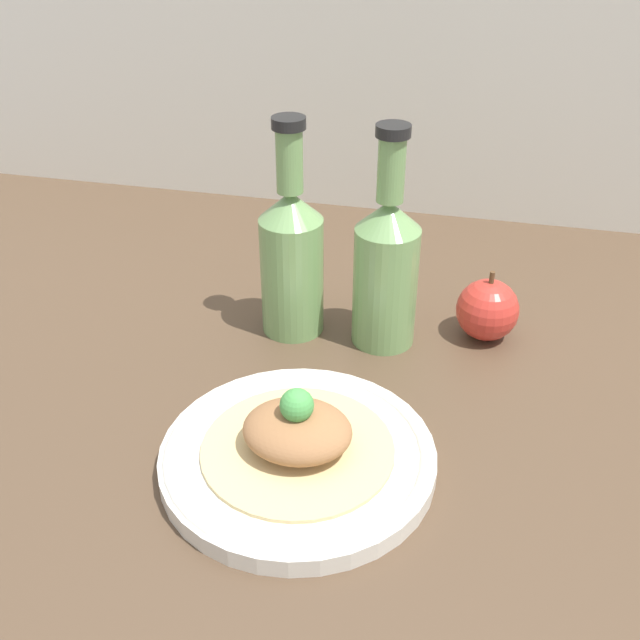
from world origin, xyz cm
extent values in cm
cube|color=brown|center=(0.00, 0.00, -2.00)|extent=(180.00, 110.00, 4.00)
cylinder|color=silver|center=(-0.53, -8.16, 0.95)|extent=(25.80, 25.80, 1.90)
torus|color=silver|center=(-0.53, -8.16, 1.61)|extent=(25.06, 25.06, 1.33)
cylinder|color=#D6BC7F|center=(-0.53, -8.16, 2.10)|extent=(18.02, 18.02, 0.40)
ellipsoid|color=#9E6B42|center=(-0.53, -8.16, 4.30)|extent=(10.12, 8.60, 4.01)
sphere|color=#4CA34C|center=(-0.53, -8.16, 7.25)|extent=(3.12, 3.12, 3.12)
cylinder|color=#729E5B|center=(-7.18, 14.96, 7.13)|extent=(7.34, 7.34, 14.26)
cone|color=#729E5B|center=(-7.18, 14.96, 15.91)|extent=(7.34, 7.34, 3.30)
cylinder|color=#729E5B|center=(-7.18, 14.96, 21.07)|extent=(2.94, 2.94, 7.02)
cylinder|color=black|center=(-7.18, 14.96, 25.18)|extent=(3.67, 3.67, 1.20)
cylinder|color=#729E5B|center=(3.75, 14.96, 7.13)|extent=(7.34, 7.34, 14.26)
cone|color=#729E5B|center=(3.75, 14.96, 15.91)|extent=(7.34, 7.34, 3.30)
cylinder|color=#729E5B|center=(3.75, 14.96, 21.07)|extent=(2.94, 2.94, 7.02)
cylinder|color=black|center=(3.75, 14.96, 25.18)|extent=(3.67, 3.67, 1.20)
sphere|color=red|center=(15.45, 18.30, 3.65)|extent=(7.30, 7.30, 7.30)
cylinder|color=brown|center=(15.45, 18.30, 7.87)|extent=(0.58, 0.58, 1.64)
camera|label=1|loc=(13.41, -58.47, 49.23)|focal=42.00mm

